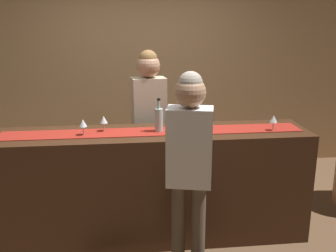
# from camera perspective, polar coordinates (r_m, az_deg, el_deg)

# --- Properties ---
(ground_plane) EXTENTS (10.00, 10.00, 0.00)m
(ground_plane) POSITION_cam_1_polar(r_m,az_deg,el_deg) (3.90, -2.00, -15.45)
(ground_plane) COLOR brown
(back_wall) EXTENTS (6.00, 0.12, 2.90)m
(back_wall) POSITION_cam_1_polar(r_m,az_deg,el_deg) (5.28, -3.81, 9.40)
(back_wall) COLOR tan
(back_wall) RESTS_ON ground
(bar_counter) EXTENTS (2.81, 0.60, 1.03)m
(bar_counter) POSITION_cam_1_polar(r_m,az_deg,el_deg) (3.67, -2.07, -8.57)
(bar_counter) COLOR #3D2314
(bar_counter) RESTS_ON ground
(counter_runner_cloth) EXTENTS (2.67, 0.28, 0.01)m
(counter_runner_cloth) POSITION_cam_1_polar(r_m,az_deg,el_deg) (3.49, -2.16, -0.81)
(counter_runner_cloth) COLOR maroon
(counter_runner_cloth) RESTS_ON bar_counter
(wine_bottle_clear) EXTENTS (0.07, 0.07, 0.30)m
(wine_bottle_clear) POSITION_cam_1_polar(r_m,az_deg,el_deg) (3.46, -1.35, 0.97)
(wine_bottle_clear) COLOR #B2C6C1
(wine_bottle_clear) RESTS_ON bar_counter
(wine_bottle_green) EXTENTS (0.07, 0.07, 0.30)m
(wine_bottle_green) POSITION_cam_1_polar(r_m,az_deg,el_deg) (3.45, 3.19, 0.88)
(wine_bottle_green) COLOR #194723
(wine_bottle_green) RESTS_ON bar_counter
(wine_glass_near_customer) EXTENTS (0.07, 0.07, 0.14)m
(wine_glass_near_customer) POSITION_cam_1_polar(r_m,az_deg,el_deg) (3.43, -12.25, 0.34)
(wine_glass_near_customer) COLOR silver
(wine_glass_near_customer) RESTS_ON bar_counter
(wine_glass_mid_counter) EXTENTS (0.07, 0.07, 0.14)m
(wine_glass_mid_counter) POSITION_cam_1_polar(r_m,az_deg,el_deg) (3.52, -9.33, 0.86)
(wine_glass_mid_counter) COLOR silver
(wine_glass_mid_counter) RESTS_ON bar_counter
(wine_glass_far_end) EXTENTS (0.07, 0.07, 0.14)m
(wine_glass_far_end) POSITION_cam_1_polar(r_m,az_deg,el_deg) (3.62, 15.08, 0.94)
(wine_glass_far_end) COLOR silver
(wine_glass_far_end) RESTS_ON bar_counter
(bartender) EXTENTS (0.36, 0.24, 1.70)m
(bartender) POSITION_cam_1_polar(r_m,az_deg,el_deg) (4.04, -2.75, 1.81)
(bartender) COLOR #26262B
(bartender) RESTS_ON ground
(customer_sipping) EXTENTS (0.38, 0.27, 1.64)m
(customer_sipping) POSITION_cam_1_polar(r_m,az_deg,el_deg) (2.97, 3.12, -4.22)
(customer_sipping) COLOR brown
(customer_sipping) RESTS_ON ground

